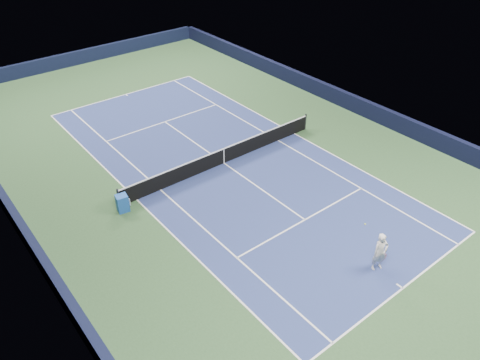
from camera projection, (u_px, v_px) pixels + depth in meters
ground at (224, 163)px, 26.30m from camera, size 40.00×40.00×0.00m
wall_far at (80, 57)px, 38.74m from camera, size 22.00×0.35×1.10m
wall_right at (352, 103)px, 31.54m from camera, size 0.35×40.00×1.10m
wall_left at (26, 236)px, 20.43m from camera, size 0.35×40.00×1.10m
court_surface at (224, 163)px, 26.30m from camera, size 10.97×23.77×0.01m
baseline_far at (126, 94)px, 33.94m from camera, size 10.97×0.08×0.00m
baseline_near at (403, 288)px, 18.64m from camera, size 10.97×0.08×0.00m
sideline_doubles_right at (294, 134)px, 29.11m from camera, size 0.08×23.77×0.00m
sideline_doubles_left at (137, 200)px, 23.48m from camera, size 0.08×23.77×0.00m
sideline_singles_right at (278, 140)px, 28.40m from camera, size 0.08×23.77×0.00m
sideline_singles_left at (160, 190)px, 24.18m from camera, size 0.08×23.77×0.00m
service_line_far at (165, 122)px, 30.41m from camera, size 8.23×0.08×0.00m
service_line_near at (305, 220)px, 22.17m from camera, size 8.23×0.08×0.00m
center_service_line at (224, 163)px, 26.29m from camera, size 0.08×12.80×0.00m
center_mark_far at (127, 95)px, 33.84m from camera, size 0.08×0.30×0.00m
center_mark_near at (400, 286)px, 18.74m from camera, size 0.08×0.30×0.00m
tennis_net at (224, 156)px, 26.01m from camera, size 12.90×0.10×1.07m
sponsor_cube at (122, 203)px, 22.52m from camera, size 0.64×0.58×0.89m
tennis_player at (380, 252)px, 19.08m from camera, size 0.86×1.34×1.79m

